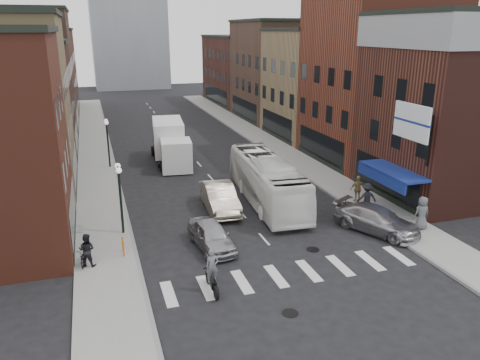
% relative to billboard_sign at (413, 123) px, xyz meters
% --- Properties ---
extents(ground, '(160.00, 160.00, 0.00)m').
position_rel_billboard_sign_xyz_m(ground, '(-8.59, -0.50, -6.13)').
color(ground, black).
rests_on(ground, ground).
extents(sidewalk_left, '(3.00, 74.00, 0.15)m').
position_rel_billboard_sign_xyz_m(sidewalk_left, '(-17.09, 21.50, -6.06)').
color(sidewalk_left, gray).
rests_on(sidewalk_left, ground).
extents(sidewalk_right, '(3.00, 74.00, 0.15)m').
position_rel_billboard_sign_xyz_m(sidewalk_right, '(-0.09, 21.50, -6.06)').
color(sidewalk_right, gray).
rests_on(sidewalk_right, ground).
extents(curb_left, '(0.20, 74.00, 0.16)m').
position_rel_billboard_sign_xyz_m(curb_left, '(-15.59, 21.50, -6.13)').
color(curb_left, gray).
rests_on(curb_left, ground).
extents(curb_right, '(0.20, 74.00, 0.16)m').
position_rel_billboard_sign_xyz_m(curb_right, '(-1.59, 21.50, -6.13)').
color(curb_right, gray).
rests_on(curb_right, ground).
extents(crosswalk_stripes, '(12.00, 2.20, 0.01)m').
position_rel_billboard_sign_xyz_m(crosswalk_stripes, '(-8.59, -3.50, -6.13)').
color(crosswalk_stripes, silver).
rests_on(crosswalk_stripes, ground).
extents(bldg_left_mid_b, '(10.30, 10.20, 10.30)m').
position_rel_billboard_sign_xyz_m(bldg_left_mid_b, '(-23.58, 23.50, -0.98)').
color(bldg_left_mid_b, '#3F1C16').
rests_on(bldg_left_mid_b, ground).
extents(bldg_left_far_a, '(10.30, 12.20, 13.30)m').
position_rel_billboard_sign_xyz_m(bldg_left_far_a, '(-23.58, 34.50, 0.52)').
color(bldg_left_far_a, '#4D3526').
rests_on(bldg_left_far_a, ground).
extents(bldg_left_far_b, '(10.30, 16.20, 11.30)m').
position_rel_billboard_sign_xyz_m(bldg_left_far_b, '(-23.58, 48.50, -0.48)').
color(bldg_left_far_b, maroon).
rests_on(bldg_left_far_b, ground).
extents(bldg_right_corner, '(10.30, 9.20, 12.30)m').
position_rel_billboard_sign_xyz_m(bldg_right_corner, '(6.41, 4.00, 0.02)').
color(bldg_right_corner, '#3F1C16').
rests_on(bldg_right_corner, ground).
extents(bldg_right_mid_a, '(10.30, 10.20, 14.30)m').
position_rel_billboard_sign_xyz_m(bldg_right_mid_a, '(6.41, 13.50, 1.02)').
color(bldg_right_mid_a, maroon).
rests_on(bldg_right_mid_a, ground).
extents(bldg_right_mid_b, '(10.30, 10.20, 11.30)m').
position_rel_billboard_sign_xyz_m(bldg_right_mid_b, '(6.41, 23.50, -0.48)').
color(bldg_right_mid_b, '#927A50').
rests_on(bldg_right_mid_b, ground).
extents(bldg_right_far_a, '(10.30, 12.20, 12.30)m').
position_rel_billboard_sign_xyz_m(bldg_right_far_a, '(6.41, 34.50, 0.02)').
color(bldg_right_far_a, '#4D3526').
rests_on(bldg_right_far_a, ground).
extents(bldg_right_far_b, '(10.30, 16.20, 10.30)m').
position_rel_billboard_sign_xyz_m(bldg_right_far_b, '(6.41, 48.50, -0.98)').
color(bldg_right_far_b, '#3F1C16').
rests_on(bldg_right_far_b, ground).
extents(awning_blue, '(1.80, 5.00, 0.78)m').
position_rel_billboard_sign_xyz_m(awning_blue, '(0.34, 2.00, -3.50)').
color(awning_blue, navy).
rests_on(awning_blue, ground).
extents(billboard_sign, '(1.52, 3.00, 3.70)m').
position_rel_billboard_sign_xyz_m(billboard_sign, '(0.00, 0.00, 0.00)').
color(billboard_sign, black).
rests_on(billboard_sign, ground).
extents(streetlamp_near, '(0.32, 1.22, 4.11)m').
position_rel_billboard_sign_xyz_m(streetlamp_near, '(-15.99, 3.50, -3.22)').
color(streetlamp_near, black).
rests_on(streetlamp_near, ground).
extents(streetlamp_far, '(0.32, 1.22, 4.11)m').
position_rel_billboard_sign_xyz_m(streetlamp_far, '(-15.99, 17.50, -3.22)').
color(streetlamp_far, black).
rests_on(streetlamp_far, ground).
extents(bike_rack, '(0.08, 0.68, 0.80)m').
position_rel_billboard_sign_xyz_m(bike_rack, '(-16.19, 0.80, -5.58)').
color(bike_rack, '#D8590C').
rests_on(bike_rack, sidewalk_left).
extents(box_truck, '(3.08, 8.41, 3.56)m').
position_rel_billboard_sign_xyz_m(box_truck, '(-10.81, 17.61, -4.37)').
color(box_truck, white).
rests_on(box_truck, ground).
extents(motorcycle_rider, '(0.59, 2.01, 2.05)m').
position_rel_billboard_sign_xyz_m(motorcycle_rider, '(-12.70, -3.88, -5.17)').
color(motorcycle_rider, black).
rests_on(motorcycle_rider, ground).
extents(transit_bus, '(3.41, 11.23, 3.08)m').
position_rel_billboard_sign_xyz_m(transit_bus, '(-6.36, 5.96, -4.59)').
color(transit_bus, white).
rests_on(transit_bus, ground).
extents(sedan_left_near, '(2.09, 4.31, 1.42)m').
position_rel_billboard_sign_xyz_m(sedan_left_near, '(-11.63, 0.37, -5.42)').
color(sedan_left_near, '#A2A2A6').
rests_on(sedan_left_near, ground).
extents(sedan_left_far, '(2.16, 5.33, 1.72)m').
position_rel_billboard_sign_xyz_m(sedan_left_far, '(-9.76, 5.50, -5.27)').
color(sedan_left_far, beige).
rests_on(sedan_left_far, ground).
extents(curb_car, '(4.09, 5.43, 1.46)m').
position_rel_billboard_sign_xyz_m(curb_car, '(-2.09, -0.50, -5.40)').
color(curb_car, '#A5A4A9').
rests_on(curb_car, ground).
extents(parked_bicycle, '(0.81, 1.70, 0.86)m').
position_rel_billboard_sign_xyz_m(parked_bicycle, '(-18.07, 0.36, -5.55)').
color(parked_bicycle, black).
rests_on(parked_bicycle, sidewalk_left).
extents(ped_left_solo, '(0.93, 0.75, 1.66)m').
position_rel_billboard_sign_xyz_m(ped_left_solo, '(-17.93, 0.04, -5.15)').
color(ped_left_solo, black).
rests_on(ped_left_solo, sidewalk_left).
extents(ped_right_a, '(1.34, 0.87, 1.91)m').
position_rel_billboard_sign_xyz_m(ped_right_a, '(-1.19, 2.01, -5.03)').
color(ped_right_a, black).
rests_on(ped_right_a, sidewalk_right).
extents(ped_right_b, '(1.12, 0.68, 1.80)m').
position_rel_billboard_sign_xyz_m(ped_right_b, '(-0.71, 3.82, -5.08)').
color(ped_right_b, olive).
rests_on(ped_right_b, sidewalk_right).
extents(ped_right_c, '(0.96, 0.63, 1.96)m').
position_rel_billboard_sign_xyz_m(ped_right_c, '(0.37, -1.23, -5.00)').
color(ped_right_c, '#525459').
rests_on(ped_right_c, sidewalk_right).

